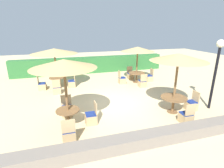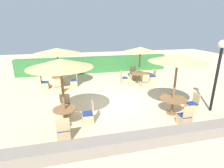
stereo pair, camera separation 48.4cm
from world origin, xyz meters
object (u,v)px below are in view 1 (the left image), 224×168
parasol_front_right (179,58)px  patio_chair_back_right_west (122,80)px  patio_chair_back_right_south (142,83)px  parasol_back_left (54,51)px  patio_chair_back_left_south (57,89)px  patio_chair_front_left_east (91,118)px  patio_chair_back_right_north (130,75)px  round_table_back_left (57,80)px  parasol_back_right (138,49)px  patio_chair_back_left_west (42,86)px  patio_chair_front_right_south (186,117)px  patio_chair_back_left_east (72,83)px  patio_chair_back_left_north (57,81)px  patio_chair_front_left_north (67,110)px  round_table_front_left (68,114)px  parasol_front_left (64,64)px  round_table_back_right (136,74)px  patio_chair_front_right_east (191,105)px  round_table_front_right (174,100)px  patio_chair_front_left_south (69,134)px  patio_chair_back_right_east (149,78)px  lamp_post (217,61)px

parasol_front_right → patio_chair_back_right_west: bearing=99.4°
patio_chair_back_right_south → parasol_back_left: bearing=166.6°
patio_chair_back_left_south → patio_chair_front_left_east: (1.38, -3.99, 0.00)m
patio_chair_back_right_north → round_table_back_left: 5.50m
round_table_back_left → parasol_back_left: bearing=0.0°
parasol_back_right → patio_chair_back_left_west: size_ratio=2.74×
patio_chair_back_right_north → parasol_back_left: bearing=8.1°
patio_chair_front_right_south → patio_chair_back_left_east: bearing=124.7°
patio_chair_back_right_west → patio_chair_back_left_west: same height
patio_chair_back_left_north → patio_chair_front_left_east: bearing=103.0°
patio_chair_front_left_east → patio_chair_front_right_south: size_ratio=1.00×
patio_chair_front_left_north → parasol_front_right: bearing=167.5°
patio_chair_front_left_north → patio_chair_back_left_south: bearing=-81.6°
patio_chair_back_left_west → patio_chair_front_right_south: bearing=45.1°
patio_chair_back_left_west → patio_chair_front_left_east: same height
round_table_front_left → parasol_front_right: size_ratio=0.33×
round_table_back_left → patio_chair_front_left_north: 4.01m
patio_chair_back_left_west → patio_chair_back_left_east: same height
patio_chair_back_left_west → patio_chair_front_left_east: 5.50m
parasol_front_left → round_table_back_right: bearing=43.0°
patio_chair_back_right_north → parasol_back_left: parasol_back_left is taller
patio_chair_back_right_west → patio_chair_back_left_east: 3.48m
parasol_front_left → patio_chair_back_right_north: bearing=48.7°
round_table_front_left → patio_chair_front_left_north: (-0.02, 0.96, -0.29)m
parasol_back_left → patio_chair_front_right_east: parasol_back_left is taller
parasol_back_right → patio_chair_back_left_east: parasol_back_right is taller
patio_chair_back_left_south → patio_chair_front_left_east: bearing=-70.9°
patio_chair_back_right_north → parasol_front_right: 6.27m
parasol_back_right → round_table_front_left: parasol_back_right is taller
round_table_back_right → patio_chair_back_right_west: 1.15m
patio_chair_back_right_west → patio_chair_front_right_south: 5.91m
parasol_back_left → patio_chair_back_left_east: size_ratio=3.07×
patio_chair_back_right_south → round_table_front_right: bearing=-93.8°
patio_chair_front_left_north → round_table_front_right: 4.92m
patio_chair_back_right_west → patio_chair_front_right_east: size_ratio=1.00×
patio_chair_front_right_south → patio_chair_front_left_north: bearing=156.4°
round_table_front_right → patio_chair_back_left_south: bearing=142.1°
round_table_front_left → patio_chair_front_right_south: size_ratio=0.99×
round_table_front_left → patio_chair_front_left_south: patio_chair_front_left_south is taller
patio_chair_front_left_north → round_table_front_left: bearing=91.0°
patio_chair_back_right_east → round_table_front_left: bearing=127.7°
patio_chair_back_right_south → patio_chair_back_left_north: bearing=158.0°
patio_chair_back_right_east → parasol_front_right: parasol_front_right is taller
patio_chair_back_left_south → parasol_front_left: parasol_front_left is taller
patio_chair_back_right_south → parasol_back_right: bearing=87.6°
parasol_back_right → patio_chair_back_left_south: parasol_back_right is taller
patio_chair_front_right_south → lamp_post: bearing=22.7°
parasol_back_right → parasol_back_left: 5.49m
patio_chair_back_right_south → patio_chair_back_left_east: size_ratio=1.00×
round_table_back_right → patio_chair_front_right_east: patio_chair_front_right_east is taller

